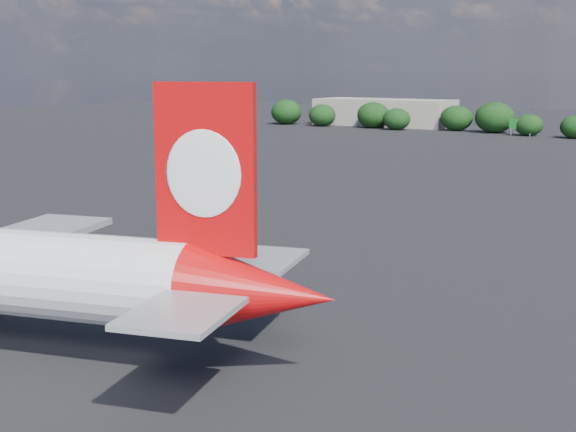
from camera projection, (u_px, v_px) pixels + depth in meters
The scene contains 3 objects.
ground at pixel (386, 207), 102.36m from camera, with size 500.00×500.00×0.00m, color black.
terminal_building at pixel (384, 112), 245.32m from camera, with size 42.00×16.00×8.00m.
highway_sign at pixel (521, 124), 207.22m from camera, with size 6.00×0.30×4.50m.
Camera 1 is at (44.08, -31.55, 17.64)m, focal length 50.00 mm.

